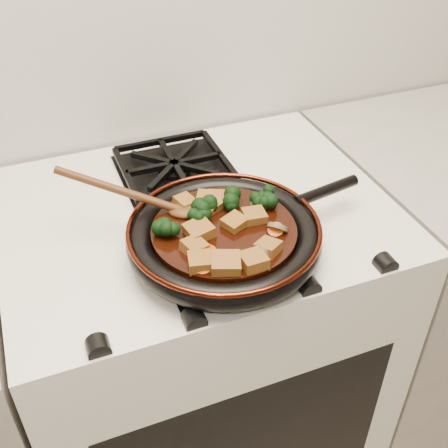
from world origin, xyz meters
name	(u,v)px	position (x,y,z in m)	size (l,w,h in m)	color
stove	(202,355)	(0.00, 1.69, 0.45)	(0.76, 0.60, 0.90)	silver
burner_grate_front	(222,246)	(0.00, 1.55, 0.91)	(0.23, 0.23, 0.03)	black
burner_grate_back	(174,167)	(0.00, 1.83, 0.91)	(0.23, 0.23, 0.03)	black
skillet	(225,235)	(0.00, 1.54, 0.94)	(0.46, 0.34, 0.05)	black
braising_sauce	(224,234)	(0.00, 1.54, 0.95)	(0.25, 0.25, 0.02)	black
tofu_cube_0	(226,264)	(-0.03, 1.45, 0.97)	(0.04, 0.05, 0.02)	brown
tofu_cube_1	(207,199)	(0.00, 1.63, 0.97)	(0.03, 0.04, 0.02)	brown
tofu_cube_2	(208,206)	(-0.01, 1.60, 0.97)	(0.04, 0.04, 0.02)	brown
tofu_cube_3	(219,199)	(0.02, 1.62, 0.97)	(0.04, 0.03, 0.02)	brown
tofu_cube_4	(201,262)	(-0.07, 1.47, 0.97)	(0.04, 0.04, 0.02)	brown
tofu_cube_5	(185,203)	(-0.04, 1.63, 0.97)	(0.03, 0.03, 0.02)	brown
tofu_cube_6	(254,261)	(0.01, 1.44, 0.97)	(0.04, 0.04, 0.02)	brown
tofu_cube_7	(199,231)	(-0.04, 1.54, 0.97)	(0.04, 0.04, 0.02)	brown
tofu_cube_8	(254,216)	(0.06, 1.55, 0.97)	(0.04, 0.04, 0.02)	brown
tofu_cube_9	(268,248)	(0.05, 1.46, 0.97)	(0.04, 0.04, 0.02)	brown
tofu_cube_10	(235,223)	(0.02, 1.54, 0.97)	(0.03, 0.04, 0.02)	brown
tofu_cube_11	(194,247)	(-0.06, 1.51, 0.97)	(0.04, 0.04, 0.02)	brown
broccoli_floret_0	(231,202)	(0.04, 1.60, 0.97)	(0.06, 0.06, 0.05)	black
broccoli_floret_1	(264,200)	(0.09, 1.58, 0.97)	(0.06, 0.06, 0.05)	black
broccoli_floret_2	(259,201)	(0.08, 1.58, 0.97)	(0.06, 0.06, 0.05)	black
broccoli_floret_3	(202,218)	(-0.03, 1.57, 0.97)	(0.06, 0.06, 0.05)	black
broccoli_floret_4	(208,210)	(-0.01, 1.59, 0.97)	(0.06, 0.06, 0.05)	black
broccoli_floret_5	(166,229)	(-0.10, 1.56, 0.97)	(0.06, 0.06, 0.05)	black
carrot_coin_0	(269,203)	(0.10, 1.58, 0.96)	(0.03, 0.03, 0.01)	#AB3C04
carrot_coin_1	(276,230)	(0.08, 1.50, 0.96)	(0.03, 0.03, 0.01)	#AB3C04
carrot_coin_2	(203,267)	(-0.07, 1.46, 0.96)	(0.03, 0.03, 0.01)	#AB3C04
carrot_coin_3	(208,251)	(-0.05, 1.49, 0.96)	(0.03, 0.03, 0.01)	#AB3C04
mushroom_slice_0	(258,203)	(0.08, 1.58, 0.97)	(0.03, 0.03, 0.01)	brown
mushroom_slice_1	(264,250)	(0.04, 1.46, 0.97)	(0.03, 0.03, 0.01)	brown
mushroom_slice_2	(278,228)	(0.08, 1.50, 0.97)	(0.04, 0.04, 0.01)	brown
wooden_spoon	(148,199)	(-0.11, 1.64, 0.98)	(0.14, 0.10, 0.24)	#4B2710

